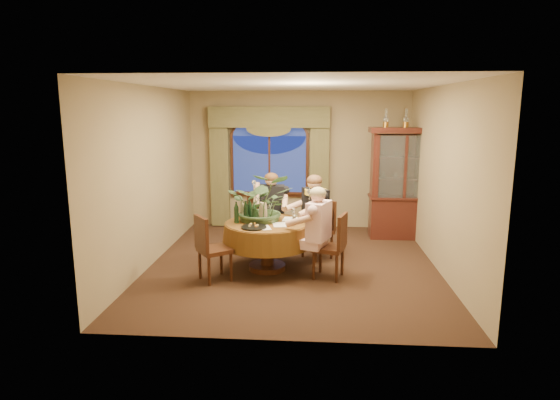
# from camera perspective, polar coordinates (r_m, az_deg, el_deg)

# --- Properties ---
(floor) EXTENTS (5.00, 5.00, 0.00)m
(floor) POSITION_cam_1_polar(r_m,az_deg,el_deg) (7.56, 1.55, -7.86)
(floor) COLOR black
(floor) RESTS_ON ground
(wall_back) EXTENTS (4.50, 0.00, 4.50)m
(wall_back) POSITION_cam_1_polar(r_m,az_deg,el_deg) (9.70, 2.28, 4.87)
(wall_back) COLOR #857251
(wall_back) RESTS_ON ground
(wall_right) EXTENTS (0.00, 5.00, 5.00)m
(wall_right) POSITION_cam_1_polar(r_m,az_deg,el_deg) (7.47, 19.14, 2.37)
(wall_right) COLOR #857251
(wall_right) RESTS_ON ground
(ceiling) EXTENTS (5.00, 5.00, 0.00)m
(ceiling) POSITION_cam_1_polar(r_m,az_deg,el_deg) (7.15, 1.67, 13.86)
(ceiling) COLOR white
(ceiling) RESTS_ON wall_back
(window) EXTENTS (1.62, 0.10, 1.32)m
(window) POSITION_cam_1_polar(r_m,az_deg,el_deg) (9.68, -1.30, 4.27)
(window) COLOR navy
(window) RESTS_ON wall_back
(arched_transom) EXTENTS (1.60, 0.06, 0.44)m
(arched_transom) POSITION_cam_1_polar(r_m,az_deg,el_deg) (9.62, -1.32, 8.89)
(arched_transom) COLOR navy
(arched_transom) RESTS_ON wall_back
(drapery_left) EXTENTS (0.38, 0.14, 2.32)m
(drapery_left) POSITION_cam_1_polar(r_m,az_deg,el_deg) (9.80, -7.34, 3.55)
(drapery_left) COLOR #4E4B2A
(drapery_left) RESTS_ON floor
(drapery_right) EXTENTS (0.38, 0.14, 2.32)m
(drapery_right) POSITION_cam_1_polar(r_m,az_deg,el_deg) (9.60, 4.82, 3.45)
(drapery_right) COLOR #4E4B2A
(drapery_right) RESTS_ON floor
(swag_valance) EXTENTS (2.45, 0.16, 0.42)m
(swag_valance) POSITION_cam_1_polar(r_m,az_deg,el_deg) (9.53, -1.37, 10.07)
(swag_valance) COLOR #4E4B2A
(swag_valance) RESTS_ON wall_back
(dining_table) EXTENTS (1.52, 1.52, 0.75)m
(dining_table) POSITION_cam_1_polar(r_m,az_deg,el_deg) (7.23, -1.59, -5.62)
(dining_table) COLOR maroon
(dining_table) RESTS_ON floor
(china_cabinet) EXTENTS (1.31, 0.52, 2.11)m
(china_cabinet) POSITION_cam_1_polar(r_m,az_deg,el_deg) (9.15, 14.73, 1.95)
(china_cabinet) COLOR #331511
(china_cabinet) RESTS_ON floor
(oil_lamp_left) EXTENTS (0.11, 0.11, 0.34)m
(oil_lamp_left) POSITION_cam_1_polar(r_m,az_deg,el_deg) (8.99, 12.79, 9.73)
(oil_lamp_left) COLOR #A5722D
(oil_lamp_left) RESTS_ON china_cabinet
(oil_lamp_center) EXTENTS (0.11, 0.11, 0.34)m
(oil_lamp_center) POSITION_cam_1_polar(r_m,az_deg,el_deg) (9.05, 15.11, 9.63)
(oil_lamp_center) COLOR #A5722D
(oil_lamp_center) RESTS_ON china_cabinet
(oil_lamp_right) EXTENTS (0.11, 0.11, 0.34)m
(oil_lamp_right) POSITION_cam_1_polar(r_m,az_deg,el_deg) (9.12, 17.40, 9.51)
(oil_lamp_right) COLOR #A5722D
(oil_lamp_right) RESTS_ON china_cabinet
(chair_right) EXTENTS (0.53, 0.53, 0.96)m
(chair_right) POSITION_cam_1_polar(r_m,az_deg,el_deg) (6.89, 5.94, -5.61)
(chair_right) COLOR black
(chair_right) RESTS_ON floor
(chair_back_right) EXTENTS (0.59, 0.59, 0.96)m
(chair_back_right) POSITION_cam_1_polar(r_m,az_deg,el_deg) (7.77, 4.58, -3.65)
(chair_back_right) COLOR black
(chair_back_right) RESTS_ON floor
(chair_back) EXTENTS (0.50, 0.50, 0.96)m
(chair_back) POSITION_cam_1_polar(r_m,az_deg,el_deg) (8.09, -2.42, -3.03)
(chair_back) COLOR black
(chair_back) RESTS_ON floor
(chair_front_left) EXTENTS (0.59, 0.59, 0.96)m
(chair_front_left) POSITION_cam_1_polar(r_m,az_deg,el_deg) (6.83, -7.95, -5.83)
(chair_front_left) COLOR black
(chair_front_left) RESTS_ON floor
(person_pink) EXTENTS (0.60, 0.62, 1.37)m
(person_pink) POSITION_cam_1_polar(r_m,az_deg,el_deg) (6.80, 4.72, -4.06)
(person_pink) COLOR beige
(person_pink) RESTS_ON floor
(person_back) EXTENTS (0.51, 0.46, 1.39)m
(person_back) POSITION_cam_1_polar(r_m,az_deg,el_deg) (8.05, -1.04, -1.51)
(person_back) COLOR black
(person_back) RESTS_ON floor
(person_scarf) EXTENTS (0.67, 0.68, 1.44)m
(person_scarf) POSITION_cam_1_polar(r_m,az_deg,el_deg) (7.52, 4.30, -2.29)
(person_scarf) COLOR black
(person_scarf) RESTS_ON floor
(stoneware_vase) EXTENTS (0.15, 0.15, 0.28)m
(stoneware_vase) POSITION_cam_1_polar(r_m,az_deg,el_deg) (7.25, -2.08, -1.37)
(stoneware_vase) COLOR #987C62
(stoneware_vase) RESTS_ON dining_table
(centerpiece_plant) EXTENTS (1.00, 1.12, 0.87)m
(centerpiece_plant) POSITION_cam_1_polar(r_m,az_deg,el_deg) (7.17, -2.14, 2.51)
(centerpiece_plant) COLOR #375330
(centerpiece_plant) RESTS_ON dining_table
(olive_bowl) EXTENTS (0.17, 0.17, 0.05)m
(olive_bowl) POSITION_cam_1_polar(r_m,az_deg,el_deg) (7.08, -1.47, -2.61)
(olive_bowl) COLOR #485830
(olive_bowl) RESTS_ON dining_table
(cheese_platter) EXTENTS (0.37, 0.37, 0.02)m
(cheese_platter) POSITION_cam_1_polar(r_m,az_deg,el_deg) (6.80, -3.21, -3.34)
(cheese_platter) COLOR black
(cheese_platter) RESTS_ON dining_table
(wine_bottle_0) EXTENTS (0.07, 0.07, 0.33)m
(wine_bottle_0) POSITION_cam_1_polar(r_m,az_deg,el_deg) (7.28, -4.69, -1.15)
(wine_bottle_0) COLOR tan
(wine_bottle_0) RESTS_ON dining_table
(wine_bottle_1) EXTENTS (0.07, 0.07, 0.33)m
(wine_bottle_1) POSITION_cam_1_polar(r_m,az_deg,el_deg) (7.12, -4.19, -1.41)
(wine_bottle_1) COLOR black
(wine_bottle_1) RESTS_ON dining_table
(wine_bottle_2) EXTENTS (0.07, 0.07, 0.33)m
(wine_bottle_2) POSITION_cam_1_polar(r_m,az_deg,el_deg) (7.08, -5.34, -1.51)
(wine_bottle_2) COLOR black
(wine_bottle_2) RESTS_ON dining_table
(wine_bottle_3) EXTENTS (0.07, 0.07, 0.33)m
(wine_bottle_3) POSITION_cam_1_polar(r_m,az_deg,el_deg) (7.19, -3.19, -1.29)
(wine_bottle_3) COLOR tan
(wine_bottle_3) RESTS_ON dining_table
(wine_bottle_4) EXTENTS (0.07, 0.07, 0.33)m
(wine_bottle_4) POSITION_cam_1_polar(r_m,az_deg,el_deg) (7.29, -3.74, -1.12)
(wine_bottle_4) COLOR black
(wine_bottle_4) RESTS_ON dining_table
(wine_bottle_5) EXTENTS (0.07, 0.07, 0.33)m
(wine_bottle_5) POSITION_cam_1_polar(r_m,az_deg,el_deg) (7.04, -3.15, -1.55)
(wine_bottle_5) COLOR black
(wine_bottle_5) RESTS_ON dining_table
(tasting_paper_0) EXTENTS (0.26, 0.33, 0.00)m
(tasting_paper_0) POSITION_cam_1_polar(r_m,az_deg,el_deg) (6.97, 0.01, -3.02)
(tasting_paper_0) COLOR white
(tasting_paper_0) RESTS_ON dining_table
(tasting_paper_1) EXTENTS (0.23, 0.32, 0.00)m
(tasting_paper_1) POSITION_cam_1_polar(r_m,az_deg,el_deg) (7.31, 1.21, -2.36)
(tasting_paper_1) COLOR white
(tasting_paper_1) RESTS_ON dining_table
(tasting_paper_2) EXTENTS (0.29, 0.35, 0.00)m
(tasting_paper_2) POSITION_cam_1_polar(r_m,az_deg,el_deg) (6.81, -2.11, -3.39)
(tasting_paper_2) COLOR white
(tasting_paper_2) RESTS_ON dining_table
(wine_glass_person_pink) EXTENTS (0.07, 0.07, 0.18)m
(wine_glass_person_pink) POSITION_cam_1_polar(r_m,az_deg,el_deg) (6.91, 1.71, -2.42)
(wine_glass_person_pink) COLOR silver
(wine_glass_person_pink) RESTS_ON dining_table
(wine_glass_person_back) EXTENTS (0.07, 0.07, 0.18)m
(wine_glass_person_back) POSITION_cam_1_polar(r_m,az_deg,el_deg) (7.55, -1.32, -1.25)
(wine_glass_person_back) COLOR silver
(wine_glass_person_back) RESTS_ON dining_table
(wine_glass_person_scarf) EXTENTS (0.07, 0.07, 0.18)m
(wine_glass_person_scarf) POSITION_cam_1_polar(r_m,az_deg,el_deg) (7.30, 1.65, -1.68)
(wine_glass_person_scarf) COLOR silver
(wine_glass_person_scarf) RESTS_ON dining_table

